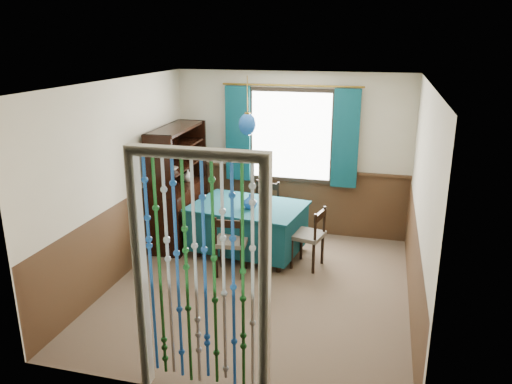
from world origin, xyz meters
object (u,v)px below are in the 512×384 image
(chair_far, at_px, (264,209))
(chair_right, at_px, (310,236))
(vase_table, at_px, (250,202))
(bowl_shelf, at_px, (172,168))
(dining_table, at_px, (248,226))
(pendant_lamp, at_px, (247,124))
(vase_sideboard, at_px, (188,175))
(chair_left, at_px, (194,217))
(sideboard, at_px, (179,202))
(chair_near, at_px, (231,243))

(chair_far, relative_size, chair_right, 1.05)
(vase_table, distance_m, bowl_shelf, 1.21)
(dining_table, height_order, chair_far, chair_far)
(pendant_lamp, bearing_deg, vase_sideboard, 155.98)
(chair_right, height_order, pendant_lamp, pendant_lamp)
(chair_far, height_order, pendant_lamp, pendant_lamp)
(chair_left, distance_m, pendant_lamp, 1.67)
(chair_left, xyz_separation_m, chair_right, (1.77, -0.32, 0.00))
(chair_left, bearing_deg, dining_table, 72.65)
(sideboard, bearing_deg, vase_table, -18.51)
(chair_left, bearing_deg, chair_right, 70.66)
(chair_near, distance_m, sideboard, 1.44)
(dining_table, bearing_deg, chair_near, -85.30)
(chair_far, bearing_deg, chair_near, 93.84)
(bowl_shelf, bearing_deg, chair_left, 43.96)
(vase_table, xyz_separation_m, bowl_shelf, (-1.15, 0.02, 0.39))
(chair_far, xyz_separation_m, sideboard, (-1.22, -0.41, 0.14))
(chair_right, height_order, sideboard, sideboard)
(chair_left, relative_size, chair_right, 0.99)
(chair_right, xyz_separation_m, sideboard, (-2.05, 0.43, 0.16))
(pendant_lamp, height_order, vase_table, pendant_lamp)
(chair_near, xyz_separation_m, vase_sideboard, (-1.04, 1.16, 0.53))
(vase_table, bearing_deg, chair_far, 89.42)
(chair_right, bearing_deg, bowl_shelf, 100.33)
(vase_table, bearing_deg, pendant_lamp, 119.37)
(sideboard, bearing_deg, dining_table, -13.99)
(sideboard, distance_m, vase_sideboard, 0.44)
(chair_left, bearing_deg, chair_far, 110.36)
(dining_table, bearing_deg, sideboard, 176.63)
(vase_table, relative_size, bowl_shelf, 0.98)
(vase_table, height_order, vase_sideboard, vase_sideboard)
(chair_far, relative_size, pendant_lamp, 1.12)
(chair_right, relative_size, pendant_lamp, 1.06)
(pendant_lamp, bearing_deg, chair_right, -11.99)
(vase_table, bearing_deg, chair_near, -101.08)
(chair_left, height_order, bowl_shelf, bowl_shelf)
(chair_right, xyz_separation_m, vase_table, (-0.84, 0.08, 0.38))
(chair_near, bearing_deg, dining_table, 80.15)
(chair_left, distance_m, vase_sideboard, 0.68)
(chair_far, relative_size, sideboard, 0.50)
(vase_sideboard, bearing_deg, dining_table, -24.02)
(dining_table, xyz_separation_m, pendant_lamp, (0.00, 0.00, 1.44))
(chair_left, xyz_separation_m, vase_sideboard, (-0.22, 0.36, 0.53))
(sideboard, relative_size, bowl_shelf, 9.22)
(chair_near, xyz_separation_m, vase_table, (0.11, 0.56, 0.38))
(chair_left, bearing_deg, chair_near, 36.48)
(chair_right, relative_size, bowl_shelf, 4.39)
(chair_left, xyz_separation_m, sideboard, (-0.28, 0.12, 0.17))
(vase_table, bearing_deg, sideboard, 163.62)
(dining_table, bearing_deg, chair_far, 92.16)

